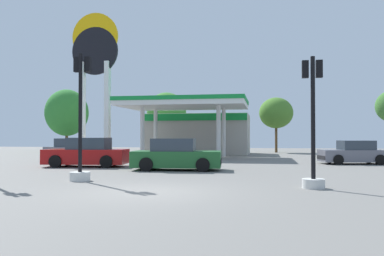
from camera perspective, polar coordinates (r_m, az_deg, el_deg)
ground_plane at (r=12.27m, az=-6.12°, el=-9.02°), size 90.00×90.00×0.00m
gas_station at (r=36.81m, az=0.63°, el=-0.25°), size 9.74×12.87×4.58m
station_pole_sign at (r=35.40m, az=-13.65°, el=8.73°), size 4.06×0.56×12.16m
car_0 at (r=26.03m, az=22.08°, el=-3.36°), size 4.16×2.31×1.41m
car_1 at (r=22.79m, az=-14.74°, el=-3.53°), size 4.62×2.43×1.59m
car_2 at (r=29.56m, az=-16.47°, el=-3.03°), size 4.52×2.79×1.51m
car_3 at (r=19.81m, az=-2.24°, el=-3.97°), size 4.49×2.28×1.56m
traffic_signal_0 at (r=15.65m, az=-15.57°, el=-1.38°), size 0.76×0.76×4.79m
traffic_signal_2 at (r=13.52m, az=16.84°, el=-1.70°), size 0.72×0.72×4.26m
tree_0 at (r=44.37m, az=-17.39°, el=2.09°), size 4.51×4.51×6.61m
tree_1 at (r=42.01m, az=-3.65°, el=2.26°), size 4.13×4.13×6.24m
tree_2 at (r=41.79m, az=11.88°, el=2.10°), size 3.44×3.44×5.62m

